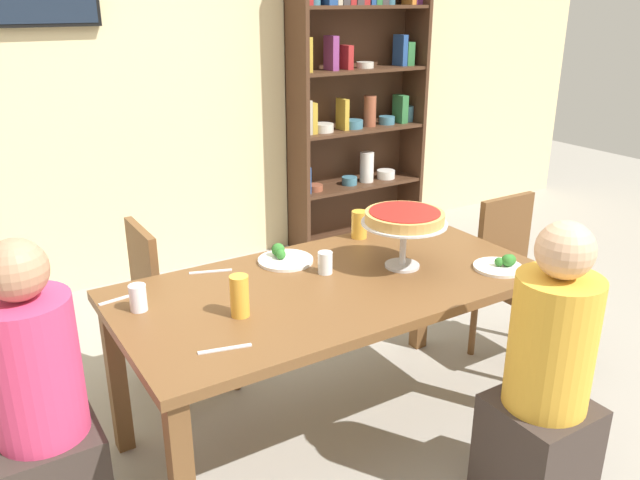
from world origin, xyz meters
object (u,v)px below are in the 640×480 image
(dining_table, at_px, (333,300))
(bookshelf, at_px, (356,90))
(cutlery_knife_near, at_px, (225,349))
(diner_head_west, at_px, (43,422))
(water_glass_clear_far, at_px, (138,298))
(salad_plate_far_diner, at_px, (501,265))
(diner_near_right, at_px, (544,393))
(cutlery_fork_near, at_px, (121,298))
(deep_dish_pizza_stand, at_px, (404,220))
(cutlery_fork_far, at_px, (211,271))
(chair_far_left, at_px, (170,299))
(salad_plate_near_diner, at_px, (284,258))
(beer_glass_amber_short, at_px, (240,296))
(water_glass_clear_near, at_px, (325,263))
(beer_glass_amber_tall, at_px, (359,224))
(chair_head_east, at_px, (517,272))

(dining_table, height_order, bookshelf, bookshelf)
(cutlery_knife_near, bearing_deg, bookshelf, 60.92)
(diner_head_west, bearing_deg, water_glass_clear_far, 20.64)
(bookshelf, bearing_deg, salad_plate_far_diner, -109.85)
(diner_near_right, bearing_deg, cutlery_fork_near, 48.45)
(dining_table, relative_size, bookshelf, 0.80)
(diner_head_west, bearing_deg, deep_dish_pizza_stand, -1.67)
(cutlery_fork_far, bearing_deg, salad_plate_far_diner, 169.44)
(diner_head_west, distance_m, deep_dish_pizza_stand, 1.57)
(water_glass_clear_far, bearing_deg, chair_far_left, 61.90)
(salad_plate_near_diner, height_order, cutlery_knife_near, salad_plate_near_diner)
(cutlery_knife_near, bearing_deg, salad_plate_near_diner, 60.28)
(diner_head_west, xyz_separation_m, salad_plate_far_diner, (1.84, -0.29, 0.27))
(salad_plate_far_diner, xyz_separation_m, beer_glass_amber_short, (-1.14, 0.20, 0.06))
(water_glass_clear_near, height_order, cutlery_fork_far, water_glass_clear_near)
(dining_table, xyz_separation_m, deep_dish_pizza_stand, (0.34, -0.03, 0.30))
(chair_far_left, bearing_deg, cutlery_knife_near, -7.92)
(diner_head_west, distance_m, cutlery_fork_far, 0.88)
(bookshelf, bearing_deg, deep_dish_pizza_stand, -119.85)
(beer_glass_amber_short, relative_size, cutlery_knife_near, 0.88)
(salad_plate_far_diner, relative_size, cutlery_fork_near, 1.17)
(bookshelf, xyz_separation_m, salad_plate_near_diner, (-1.58, -1.72, -0.42))
(deep_dish_pizza_stand, distance_m, beer_glass_amber_short, 0.80)
(beer_glass_amber_tall, xyz_separation_m, cutlery_fork_near, (-1.18, -0.07, -0.06))
(salad_plate_near_diner, bearing_deg, beer_glass_amber_tall, 8.83)
(chair_far_left, relative_size, cutlery_fork_far, 4.83)
(cutlery_fork_far, bearing_deg, cutlery_fork_near, 28.33)
(chair_head_east, distance_m, water_glass_clear_near, 1.21)
(chair_far_left, distance_m, water_glass_clear_far, 0.69)
(bookshelf, relative_size, chair_far_left, 2.54)
(water_glass_clear_far, bearing_deg, cutlery_fork_far, 27.52)
(cutlery_fork_far, bearing_deg, dining_table, 157.42)
(cutlery_knife_near, bearing_deg, beer_glass_amber_short, 66.36)
(water_glass_clear_far, bearing_deg, salad_plate_far_diner, -16.93)
(chair_far_left, relative_size, deep_dish_pizza_stand, 2.38)
(chair_head_east, relative_size, salad_plate_far_diner, 4.11)
(beer_glass_amber_tall, bearing_deg, diner_head_west, -167.16)
(beer_glass_amber_short, distance_m, water_glass_clear_near, 0.50)
(dining_table, height_order, chair_far_left, chair_far_left)
(cutlery_fork_near, bearing_deg, cutlery_knife_near, 99.87)
(dining_table, height_order, cutlery_fork_near, cutlery_fork_near)
(diner_head_west, bearing_deg, bookshelf, 36.84)
(cutlery_fork_near, bearing_deg, water_glass_clear_near, 157.55)
(chair_far_left, distance_m, deep_dish_pizza_stand, 1.19)
(dining_table, distance_m, chair_far_left, 0.86)
(dining_table, bearing_deg, salad_plate_far_diner, -21.78)
(water_glass_clear_far, bearing_deg, water_glass_clear_near, -5.54)
(deep_dish_pizza_stand, bearing_deg, water_glass_clear_far, 169.93)
(chair_far_left, bearing_deg, beer_glass_amber_tall, 68.29)
(chair_far_left, relative_size, salad_plate_near_diner, 3.55)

